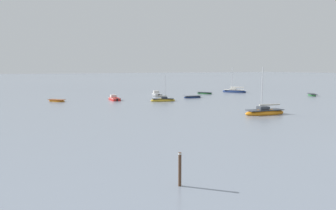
% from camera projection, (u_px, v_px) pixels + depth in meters
% --- Properties ---
extents(sailboat_moored_1, '(6.75, 3.01, 7.30)m').
position_uv_depth(sailboat_moored_1, '(265.00, 112.00, 45.76)').
color(sailboat_moored_1, orange).
rests_on(sailboat_moored_1, ground).
extents(rowboat_moored_0, '(3.50, 3.91, 0.62)m').
position_uv_depth(rowboat_moored_0, '(57.00, 101.00, 63.36)').
color(rowboat_moored_0, orange).
rests_on(rowboat_moored_0, ground).
extents(sailboat_moored_2, '(5.55, 6.73, 7.55)m').
position_uv_depth(sailboat_moored_2, '(234.00, 91.00, 87.50)').
color(sailboat_moored_2, navy).
rests_on(sailboat_moored_2, ground).
extents(motorboat_moored_0, '(2.73, 5.06, 1.83)m').
position_uv_depth(motorboat_moored_0, '(156.00, 94.00, 77.14)').
color(motorboat_moored_0, gray).
rests_on(motorboat_moored_0, ground).
extents(rowboat_moored_2, '(4.38, 1.97, 0.67)m').
position_uv_depth(rowboat_moored_2, '(192.00, 97.00, 71.34)').
color(rowboat_moored_2, navy).
rests_on(rowboat_moored_2, ground).
extents(sailboat_moored_3, '(5.38, 2.99, 5.76)m').
position_uv_depth(sailboat_moored_3, '(163.00, 100.00, 64.04)').
color(sailboat_moored_3, gold).
rests_on(sailboat_moored_3, ground).
extents(rowboat_moored_3, '(4.13, 4.55, 0.73)m').
position_uv_depth(rowboat_moored_3, '(312.00, 95.00, 76.93)').
color(rowboat_moored_3, '#23602D').
rests_on(rowboat_moored_3, ground).
extents(rowboat_moored_4, '(3.33, 4.31, 0.66)m').
position_uv_depth(rowboat_moored_4, '(205.00, 93.00, 82.29)').
color(rowboat_moored_4, '#23602D').
rests_on(rowboat_moored_4, ground).
extents(motorboat_moored_2, '(1.78, 4.56, 1.69)m').
position_uv_depth(motorboat_moored_2, '(114.00, 99.00, 66.53)').
color(motorboat_moored_2, red).
rests_on(motorboat_moored_2, ground).
extents(mooring_post_right, '(0.22, 0.22, 2.19)m').
position_uv_depth(mooring_post_right, '(180.00, 170.00, 17.91)').
color(mooring_post_right, '#4B3323').
rests_on(mooring_post_right, ground).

